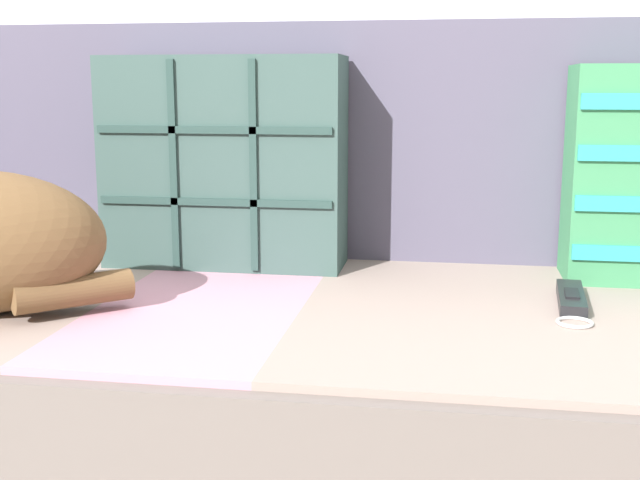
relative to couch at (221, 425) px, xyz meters
name	(u,v)px	position (x,y,z in m)	size (l,w,h in m)	color
couch	(221,425)	(0.00, 0.00, 0.00)	(2.17, 0.80, 0.44)	brown
sofa_backrest	(265,140)	(0.00, 0.33, 0.43)	(2.12, 0.14, 0.42)	#514C60
throw_pillow_quilted	(225,163)	(-0.04, 0.18, 0.40)	(0.41, 0.14, 0.36)	#38514C
game_remote_near	(571,300)	(0.52, 0.00, 0.23)	(0.06, 0.21, 0.02)	black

